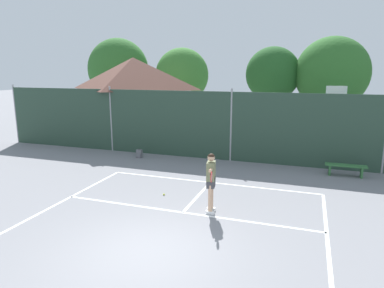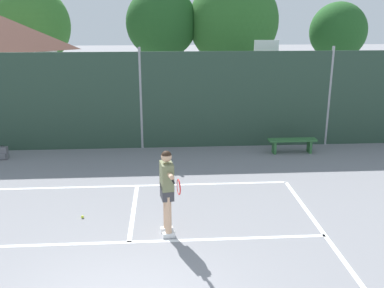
{
  "view_description": "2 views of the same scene",
  "coord_description": "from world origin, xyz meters",
  "px_view_note": "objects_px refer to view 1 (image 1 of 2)",
  "views": [
    {
      "loc": [
        3.42,
        -6.64,
        4.25
      ],
      "look_at": [
        -0.83,
        5.75,
        1.41
      ],
      "focal_mm": 31.92,
      "sensor_mm": 36.0,
      "label": 1
    },
    {
      "loc": [
        0.76,
        -5.46,
        4.48
      ],
      "look_at": [
        1.49,
        5.46,
        1.17
      ],
      "focal_mm": 40.46,
      "sensor_mm": 36.0,
      "label": 2
    }
  ],
  "objects_px": {
    "tennis_ball": "(164,194)",
    "backpack_grey": "(139,154)",
    "basketball_hoop": "(334,113)",
    "courtside_bench": "(346,168)",
    "tennis_player": "(211,178)"
  },
  "relations": [
    {
      "from": "backpack_grey",
      "to": "courtside_bench",
      "type": "xyz_separation_m",
      "value": [
        9.41,
        0.02,
        0.17
      ]
    },
    {
      "from": "tennis_player",
      "to": "courtside_bench",
      "type": "height_order",
      "value": "tennis_player"
    },
    {
      "from": "tennis_ball",
      "to": "courtside_bench",
      "type": "xyz_separation_m",
      "value": [
        6.15,
        4.43,
        0.33
      ]
    },
    {
      "from": "tennis_ball",
      "to": "backpack_grey",
      "type": "distance_m",
      "value": 5.48
    },
    {
      "from": "basketball_hoop",
      "to": "tennis_ball",
      "type": "relative_size",
      "value": 53.79
    },
    {
      "from": "tennis_ball",
      "to": "basketball_hoop",
      "type": "bearing_deg",
      "value": 50.33
    },
    {
      "from": "tennis_player",
      "to": "tennis_ball",
      "type": "distance_m",
      "value": 2.39
    },
    {
      "from": "basketball_hoop",
      "to": "backpack_grey",
      "type": "xyz_separation_m",
      "value": [
        -8.96,
        -2.47,
        -2.12
      ]
    },
    {
      "from": "tennis_player",
      "to": "tennis_ball",
      "type": "height_order",
      "value": "tennis_player"
    },
    {
      "from": "basketball_hoop",
      "to": "tennis_ball",
      "type": "xyz_separation_m",
      "value": [
        -5.7,
        -6.88,
        -2.28
      ]
    },
    {
      "from": "tennis_ball",
      "to": "courtside_bench",
      "type": "bearing_deg",
      "value": 35.77
    },
    {
      "from": "backpack_grey",
      "to": "basketball_hoop",
      "type": "bearing_deg",
      "value": 15.39
    },
    {
      "from": "basketball_hoop",
      "to": "tennis_ball",
      "type": "distance_m",
      "value": 9.22
    },
    {
      "from": "tennis_ball",
      "to": "courtside_bench",
      "type": "relative_size",
      "value": 0.04
    },
    {
      "from": "basketball_hoop",
      "to": "courtside_bench",
      "type": "height_order",
      "value": "basketball_hoop"
    }
  ]
}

